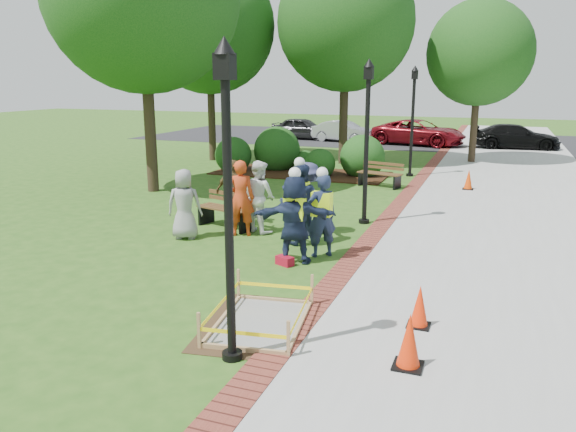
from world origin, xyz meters
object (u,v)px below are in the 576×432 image
at_px(lamp_near, 228,182).
at_px(wet_concrete_pad, 261,311).
at_px(cone_front, 409,342).
at_px(hivis_worker_b, 322,213).
at_px(bench_near, 226,217).
at_px(hivis_worker_a, 295,217).
at_px(hivis_worker_c, 299,202).

bearing_deg(lamp_near, wet_concrete_pad, 93.15).
height_order(cone_front, hivis_worker_b, hivis_worker_b).
relative_size(bench_near, hivis_worker_a, 0.86).
bearing_deg(bench_near, lamp_near, -62.76).
relative_size(hivis_worker_a, hivis_worker_b, 1.04).
bearing_deg(cone_front, hivis_worker_c, 123.50).
height_order(wet_concrete_pad, hivis_worker_a, hivis_worker_a).
height_order(bench_near, hivis_worker_b, hivis_worker_b).
relative_size(cone_front, hivis_worker_c, 0.38).
bearing_deg(wet_concrete_pad, hivis_worker_b, 92.48).
height_order(cone_front, lamp_near, lamp_near).
distance_m(lamp_near, hivis_worker_c, 5.83).
xyz_separation_m(wet_concrete_pad, cone_front, (2.37, -0.56, 0.14)).
distance_m(cone_front, hivis_worker_a, 4.71).
relative_size(lamp_near, hivis_worker_b, 2.18).
bearing_deg(hivis_worker_b, wet_concrete_pad, -87.52).
xyz_separation_m(bench_near, hivis_worker_b, (3.02, -1.44, 0.68)).
distance_m(bench_near, cone_front, 7.97).
xyz_separation_m(bench_near, hivis_worker_a, (2.63, -2.08, 0.71)).
distance_m(cone_front, hivis_worker_c, 5.99).
height_order(hivis_worker_b, hivis_worker_c, hivis_worker_c).
bearing_deg(hivis_worker_a, hivis_worker_b, 58.48).
relative_size(wet_concrete_pad, hivis_worker_b, 1.29).
distance_m(bench_near, hivis_worker_c, 2.49).
distance_m(bench_near, hivis_worker_b, 3.42).
relative_size(wet_concrete_pad, hivis_worker_c, 1.24).
distance_m(bench_near, hivis_worker_a, 3.43).
bearing_deg(wet_concrete_pad, hivis_worker_c, 101.72).
height_order(lamp_near, hivis_worker_a, lamp_near).
bearing_deg(lamp_near, hivis_worker_a, 98.23).
xyz_separation_m(wet_concrete_pad, hivis_worker_c, (-0.92, 4.41, 0.77)).
distance_m(wet_concrete_pad, cone_front, 2.44).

